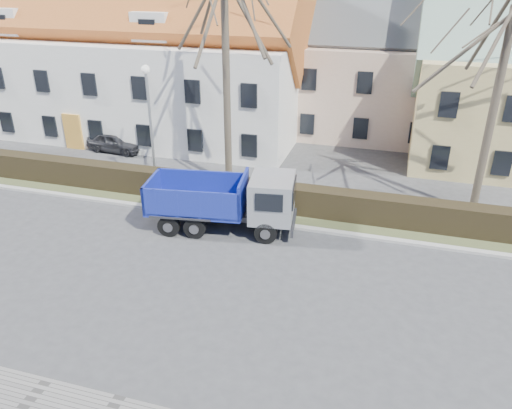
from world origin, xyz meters
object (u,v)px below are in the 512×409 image
(streetlight, at_px, (151,128))
(cart_frame, at_px, (173,205))
(dump_truck, at_px, (217,201))
(parked_car_a, at_px, (115,142))

(streetlight, relative_size, cart_frame, 9.73)
(streetlight, xyz_separation_m, cart_frame, (2.03, -2.32, -2.84))
(dump_truck, xyz_separation_m, streetlight, (-4.62, 3.33, 1.82))
(cart_frame, height_order, parked_car_a, parked_car_a)
(streetlight, distance_m, cart_frame, 4.19)
(dump_truck, distance_m, streetlight, 5.98)
(streetlight, distance_m, parked_car_a, 6.88)
(dump_truck, bearing_deg, cart_frame, 150.61)
(streetlight, bearing_deg, dump_truck, -35.81)
(dump_truck, xyz_separation_m, parked_car_a, (-9.45, 7.52, -0.71))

